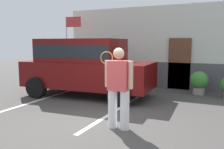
# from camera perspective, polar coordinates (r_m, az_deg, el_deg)

# --- Properties ---
(ground_plane) EXTENTS (40.00, 40.00, 0.00)m
(ground_plane) POSITION_cam_1_polar(r_m,az_deg,el_deg) (5.77, -4.01, -11.90)
(ground_plane) COLOR #423F3D
(parking_stripe_0) EXTENTS (0.12, 4.40, 0.01)m
(parking_stripe_0) POSITION_cam_1_polar(r_m,az_deg,el_deg) (8.60, -16.34, -5.66)
(parking_stripe_0) COLOR silver
(parking_stripe_0) RESTS_ON ground_plane
(parking_stripe_1) EXTENTS (0.12, 4.40, 0.01)m
(parking_stripe_1) POSITION_cam_1_polar(r_m,az_deg,el_deg) (7.08, 1.43, -8.17)
(parking_stripe_1) COLOR silver
(parking_stripe_1) RESTS_ON ground_plane
(house_frontage) EXTENTS (8.50, 0.40, 3.46)m
(house_frontage) POSITION_cam_1_polar(r_m,az_deg,el_deg) (10.68, 10.83, 5.82)
(house_frontage) COLOR silver
(house_frontage) RESTS_ON ground_plane
(parked_suv) EXTENTS (4.70, 2.37, 2.05)m
(parked_suv) POSITION_cam_1_polar(r_m,az_deg,el_deg) (8.75, -6.28, 2.41)
(parked_suv) COLOR #590C0C
(parked_suv) RESTS_ON ground_plane
(tennis_player_man) EXTENTS (0.80, 0.29, 1.81)m
(tennis_player_man) POSITION_cam_1_polar(r_m,az_deg,el_deg) (5.34, 1.55, -2.99)
(tennis_player_man) COLOR white
(tennis_player_man) RESTS_ON ground_plane
(potted_plant_by_porch) EXTENTS (0.66, 0.66, 0.87)m
(potted_plant_by_porch) POSITION_cam_1_polar(r_m,az_deg,el_deg) (9.55, 19.80, -1.57)
(potted_plant_by_porch) COLOR gray
(potted_plant_by_porch) RESTS_ON ground_plane
(flag_pole) EXTENTS (0.80, 0.07, 3.12)m
(flag_pole) POSITION_cam_1_polar(r_m,az_deg,el_deg) (11.34, -9.91, 8.60)
(flag_pole) COLOR silver
(flag_pole) RESTS_ON ground_plane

